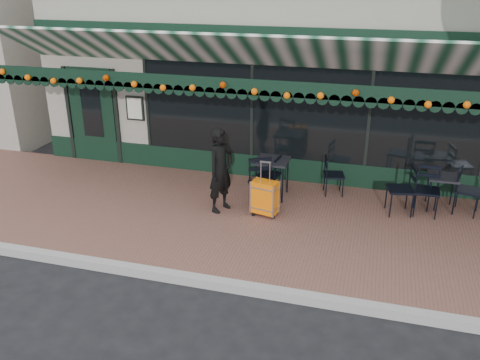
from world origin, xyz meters
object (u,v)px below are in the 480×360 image
(cafe_table_b, at_px, (272,163))
(chair_b_front, at_px, (263,185))
(chair_a_right, at_px, (468,191))
(chair_a_front, at_px, (427,191))
(chair_b_left, at_px, (269,175))
(cafe_table_a, at_px, (443,179))
(chair_b_right, at_px, (334,175))
(suitcase, at_px, (265,198))
(woman, at_px, (221,170))
(chair_a_left, at_px, (400,190))

(cafe_table_b, relative_size, chair_b_front, 0.80)
(chair_b_front, bearing_deg, cafe_table_b, 57.64)
(chair_a_right, xyz_separation_m, chair_a_front, (-0.74, -0.25, 0.01))
(chair_b_left, bearing_deg, chair_a_right, 101.29)
(cafe_table_b, relative_size, chair_a_front, 0.85)
(cafe_table_b, xyz_separation_m, chair_b_front, (-0.04, -0.64, -0.21))
(chair_a_right, distance_m, chair_a_front, 0.78)
(cafe_table_a, xyz_separation_m, chair_a_right, (0.45, -0.08, -0.15))
(chair_a_front, distance_m, chair_b_right, 1.80)
(chair_a_right, bearing_deg, chair_b_right, 99.10)
(suitcase, relative_size, chair_a_front, 1.15)
(chair_b_left, bearing_deg, woman, -28.52)
(cafe_table_b, height_order, chair_b_front, chair_b_front)
(cafe_table_a, distance_m, chair_b_left, 3.29)
(chair_a_front, bearing_deg, cafe_table_b, -178.26)
(chair_a_front, bearing_deg, chair_b_left, -179.51)
(woman, distance_m, chair_b_front, 0.85)
(suitcase, relative_size, cafe_table_a, 1.60)
(suitcase, height_order, cafe_table_b, suitcase)
(chair_a_left, height_order, chair_a_front, chair_a_left)
(cafe_table_b, bearing_deg, chair_b_right, 20.16)
(chair_b_left, relative_size, chair_b_front, 0.85)
(chair_a_front, xyz_separation_m, chair_b_right, (-1.74, 0.46, -0.06))
(chair_a_front, relative_size, chair_b_front, 0.94)
(woman, distance_m, chair_a_right, 4.59)
(chair_a_front, bearing_deg, chair_a_right, 20.90)
(woman, bearing_deg, chair_a_left, -53.62)
(cafe_table_b, distance_m, chair_a_left, 2.46)
(chair_a_left, xyz_separation_m, chair_b_right, (-1.26, 0.55, -0.07))
(chair_a_front, bearing_deg, woman, -164.94)
(woman, bearing_deg, chair_a_front, -53.83)
(suitcase, distance_m, chair_a_left, 2.51)
(suitcase, height_order, cafe_table_a, suitcase)
(cafe_table_a, bearing_deg, chair_a_front, -130.76)
(cafe_table_a, relative_size, chair_a_right, 0.74)
(chair_a_left, relative_size, chair_b_right, 1.17)
(chair_a_front, bearing_deg, chair_b_front, -165.99)
(chair_b_right, bearing_deg, suitcase, 125.96)
(chair_b_left, distance_m, chair_b_right, 1.31)
(cafe_table_b, bearing_deg, woman, -132.41)
(cafe_table_b, xyz_separation_m, chair_a_left, (2.44, -0.12, -0.23))
(suitcase, bearing_deg, chair_a_right, 29.47)
(suitcase, xyz_separation_m, chair_b_front, (-0.10, 0.24, 0.13))
(chair_a_front, distance_m, chair_b_front, 3.02)
(woman, bearing_deg, chair_b_front, -49.80)
(suitcase, distance_m, cafe_table_b, 0.95)
(chair_b_left, xyz_separation_m, chair_b_front, (0.04, -0.71, 0.07))
(chair_a_left, relative_size, chair_a_front, 1.03)
(woman, bearing_deg, chair_b_right, -33.21)
(suitcase, height_order, chair_b_front, suitcase)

